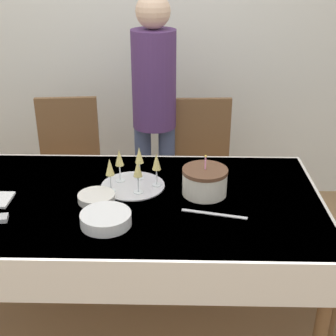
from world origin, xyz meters
TOP-DOWN VIEW (x-y plane):
  - ground_plane at (0.00, 0.00)m, footprint 12.00×12.00m
  - wall_back at (0.00, 1.52)m, footprint 8.00×0.05m
  - dining_table at (0.00, 0.00)m, footprint 1.96×1.02m
  - dining_chair_far_left at (-0.44, 0.83)m, footprint 0.46×0.46m
  - dining_chair_far_right at (0.43, 0.83)m, footprint 0.44×0.44m
  - birthday_cake at (0.41, 0.05)m, footprint 0.22×0.22m
  - champagne_tray at (0.06, 0.12)m, footprint 0.32×0.32m
  - plate_stack_main at (-0.03, -0.24)m, footprint 0.22×0.22m
  - plate_stack_dessert at (-0.11, -0.03)m, footprint 0.18×0.18m
  - cake_knife at (0.45, -0.15)m, footprint 0.30×0.09m
  - person_standing at (0.12, 0.91)m, footprint 0.28×0.28m

SIDE VIEW (x-z plane):
  - ground_plane at x=0.00m, z-range 0.00..0.00m
  - dining_chair_far_left at x=-0.44m, z-range 0.05..1.00m
  - dining_chair_far_right at x=0.43m, z-range 0.05..1.00m
  - dining_table at x=0.00m, z-range 0.27..1.01m
  - cake_knife at x=0.45m, z-range 0.74..0.74m
  - plate_stack_dessert at x=-0.11m, z-range 0.74..0.77m
  - plate_stack_main at x=-0.03m, z-range 0.74..0.79m
  - birthday_cake at x=0.41m, z-range 0.70..0.91m
  - champagne_tray at x=0.06m, z-range 0.73..0.91m
  - person_standing at x=0.12m, z-range 0.16..1.76m
  - wall_back at x=0.00m, z-range 0.00..2.70m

